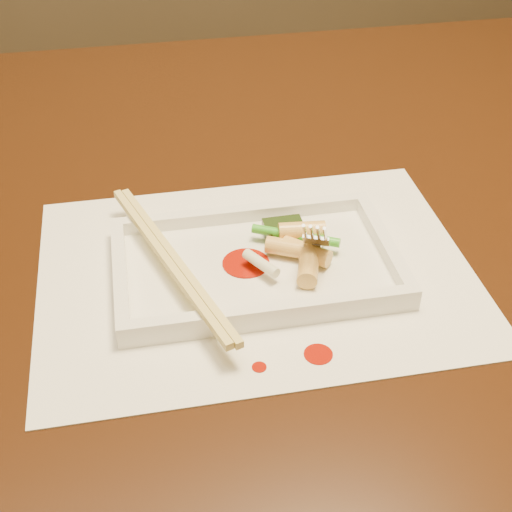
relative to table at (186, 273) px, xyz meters
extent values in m
cube|color=black|center=(0.00, 0.00, 0.08)|extent=(1.40, 0.90, 0.04)
cylinder|color=black|center=(0.62, 0.37, -0.29)|extent=(0.07, 0.07, 0.71)
cube|color=white|center=(0.06, -0.13, 0.10)|extent=(0.40, 0.30, 0.00)
cylinder|color=#991204|center=(0.09, -0.25, 0.10)|extent=(0.02, 0.02, 0.00)
cylinder|color=#991204|center=(0.04, -0.25, 0.10)|extent=(0.01, 0.01, 0.00)
cube|color=white|center=(0.06, -0.13, 0.11)|extent=(0.26, 0.16, 0.01)
cube|color=white|center=(0.06, -0.06, 0.12)|extent=(0.26, 0.01, 0.01)
cube|color=white|center=(0.06, -0.21, 0.12)|extent=(0.26, 0.01, 0.01)
cube|color=white|center=(-0.07, -0.13, 0.12)|extent=(0.01, 0.14, 0.01)
cube|color=white|center=(0.18, -0.13, 0.12)|extent=(0.01, 0.14, 0.01)
cube|color=black|center=(0.09, -0.09, 0.12)|extent=(0.04, 0.03, 0.01)
cylinder|color=#EAEACC|center=(0.06, -0.15, 0.12)|extent=(0.03, 0.04, 0.01)
cylinder|color=#299417|center=(0.10, -0.11, 0.12)|extent=(0.08, 0.05, 0.01)
cube|color=#DDC76E|center=(-0.03, -0.13, 0.13)|extent=(0.09, 0.24, 0.01)
cube|color=#DDC76E|center=(-0.02, -0.13, 0.13)|extent=(0.09, 0.24, 0.01)
cylinder|color=#991204|center=(0.05, -0.13, 0.11)|extent=(0.04, 0.04, 0.00)
cylinder|color=#ECCB6E|center=(0.09, -0.13, 0.12)|extent=(0.05, 0.04, 0.02)
cylinder|color=#ECCB6E|center=(0.10, -0.16, 0.12)|extent=(0.03, 0.05, 0.02)
cylinder|color=#ECCB6E|center=(0.11, -0.11, 0.13)|extent=(0.05, 0.02, 0.02)
cylinder|color=#ECCB6E|center=(0.10, -0.14, 0.12)|extent=(0.05, 0.04, 0.02)
camera|label=1|loc=(-0.04, -0.64, 0.52)|focal=50.00mm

